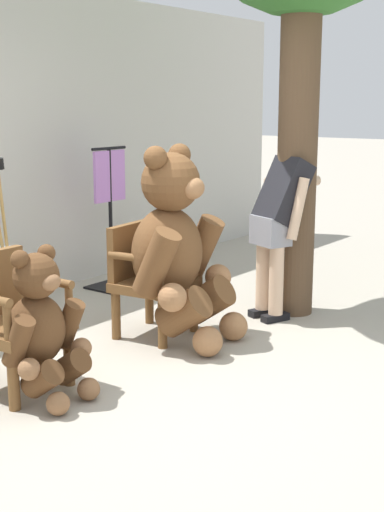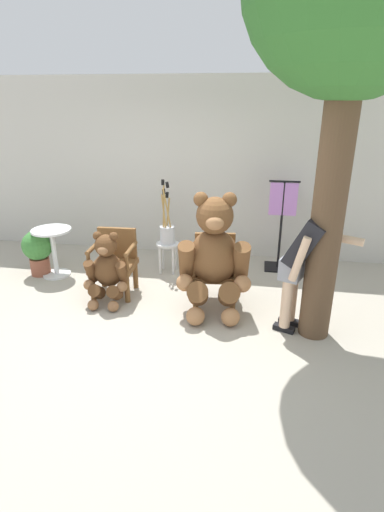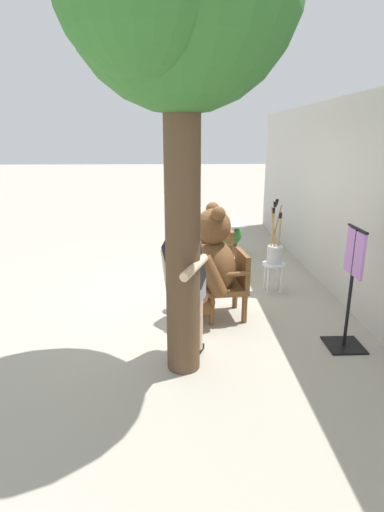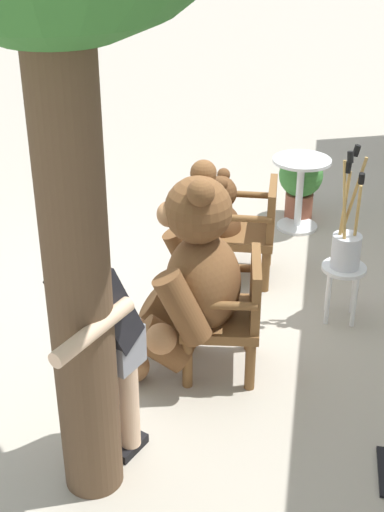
{
  "view_description": "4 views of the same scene",
  "coord_description": "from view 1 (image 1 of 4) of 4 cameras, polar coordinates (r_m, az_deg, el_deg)",
  "views": [
    {
      "loc": [
        -3.4,
        -2.79,
        1.78
      ],
      "look_at": [
        0.37,
        0.04,
        0.76
      ],
      "focal_mm": 50.0,
      "sensor_mm": 36.0,
      "label": 1
    },
    {
      "loc": [
        1.16,
        -3.98,
        2.48
      ],
      "look_at": [
        0.4,
        0.51,
        0.66
      ],
      "focal_mm": 28.0,
      "sensor_mm": 36.0,
      "label": 2
    },
    {
      "loc": [
        5.46,
        0.01,
        2.25
      ],
      "look_at": [
        0.29,
        0.21,
        0.71
      ],
      "focal_mm": 28.0,
      "sensor_mm": 36.0,
      "label": 3
    },
    {
      "loc": [
        4.75,
        1.16,
        3.04
      ],
      "look_at": [
        0.09,
        0.31,
        0.55
      ],
      "focal_mm": 50.0,
      "sensor_mm": 36.0,
      "label": 4
    }
  ],
  "objects": [
    {
      "name": "clothing_display_stand",
      "position": [
        6.86,
        -6.54,
        3.29
      ],
      "size": [
        0.44,
        0.4,
        1.36
      ],
      "color": "black",
      "rests_on": "ground"
    },
    {
      "name": "person_visitor",
      "position": [
        5.9,
        7.2,
        3.69
      ],
      "size": [
        0.85,
        0.48,
        1.53
      ],
      "color": "black",
      "rests_on": "ground"
    },
    {
      "name": "wooden_chair_left",
      "position": [
        4.6,
        -14.39,
        -4.78
      ],
      "size": [
        0.58,
        0.54,
        0.86
      ],
      "color": "brown",
      "rests_on": "ground"
    },
    {
      "name": "teddy_bear_large",
      "position": [
        5.29,
        -1.28,
        0.73
      ],
      "size": [
        0.9,
        0.88,
        1.47
      ],
      "color": "brown",
      "rests_on": "ground"
    },
    {
      "name": "teddy_bear_small",
      "position": [
        4.39,
        -11.93,
        -5.51
      ],
      "size": [
        0.56,
        0.54,
        0.94
      ],
      "color": "brown",
      "rests_on": "ground"
    },
    {
      "name": "wooden_chair_right",
      "position": [
        5.5,
        -3.51,
        -1.63
      ],
      "size": [
        0.62,
        0.58,
        0.86
      ],
      "color": "brown",
      "rests_on": "ground"
    },
    {
      "name": "white_stool",
      "position": [
        5.54,
        -14.99,
        -3.07
      ],
      "size": [
        0.34,
        0.34,
        0.46
      ],
      "color": "silver",
      "rests_on": "ground"
    },
    {
      "name": "ground_plane",
      "position": [
        4.74,
        -2.37,
        -9.79
      ],
      "size": [
        60.0,
        60.0,
        0.0
      ],
      "primitive_type": "plane",
      "color": "#A8A091"
    }
  ]
}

